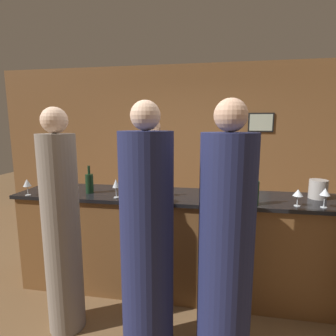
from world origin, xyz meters
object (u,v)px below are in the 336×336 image
(guest_3, at_px, (147,245))
(wine_bottle_2, at_px, (154,187))
(ice_bucket, at_px, (318,189))
(guest_1, at_px, (62,229))
(wine_bottle_0, at_px, (89,183))
(bartender, at_px, (153,192))
(guest_0, at_px, (226,249))
(wine_bottle_1, at_px, (254,192))

(guest_3, height_order, wine_bottle_2, guest_3)
(wine_bottle_2, xyz_separation_m, ice_bucket, (1.53, 0.21, -0.01))
(wine_bottle_2, bearing_deg, guest_3, -81.80)
(guest_1, bearing_deg, wine_bottle_2, 40.44)
(ice_bucket, bearing_deg, wine_bottle_0, -175.67)
(bartender, height_order, wine_bottle_0, bartender)
(guest_0, xyz_separation_m, wine_bottle_2, (-0.65, 0.67, 0.25))
(wine_bottle_0, bearing_deg, guest_0, -28.13)
(wine_bottle_0, relative_size, wine_bottle_2, 1.01)
(guest_3, height_order, wine_bottle_1, guest_3)
(wine_bottle_1, xyz_separation_m, ice_bucket, (0.62, 0.31, -0.02))
(guest_3, distance_m, ice_bucket, 1.71)
(guest_3, bearing_deg, guest_1, 169.03)
(bartender, bearing_deg, guest_3, 101.23)
(ice_bucket, bearing_deg, wine_bottle_1, -153.42)
(guest_1, height_order, wine_bottle_0, guest_1)
(wine_bottle_0, distance_m, wine_bottle_2, 0.68)
(bartender, height_order, guest_0, guest_0)
(bartender, bearing_deg, wine_bottle_0, 62.48)
(wine_bottle_0, xyz_separation_m, wine_bottle_2, (0.68, -0.04, -0.00))
(guest_0, relative_size, wine_bottle_2, 6.73)
(guest_0, height_order, guest_1, guest_0)
(guest_0, height_order, wine_bottle_0, guest_0)
(bartender, xyz_separation_m, ice_bucket, (1.75, -0.72, 0.28))
(bartender, distance_m, wine_bottle_0, 1.04)
(guest_0, relative_size, guest_1, 1.02)
(guest_0, bearing_deg, wine_bottle_2, 133.95)
(guest_1, bearing_deg, guest_0, -5.28)
(guest_1, bearing_deg, guest_3, -10.97)
(bartender, height_order, wine_bottle_2, bartender)
(guest_0, xyz_separation_m, guest_1, (-1.29, 0.12, 0.00))
(wine_bottle_0, distance_m, ice_bucket, 2.22)
(bartender, bearing_deg, ice_bucket, 157.67)
(guest_1, bearing_deg, wine_bottle_1, 16.09)
(guest_0, bearing_deg, ice_bucket, 44.89)
(guest_3, height_order, ice_bucket, guest_3)
(wine_bottle_1, bearing_deg, guest_1, -163.91)
(bartender, relative_size, ice_bucket, 10.03)
(bartender, relative_size, wine_bottle_1, 6.08)
(bartender, xyz_separation_m, wine_bottle_2, (0.22, -0.93, 0.30))
(guest_1, relative_size, guest_3, 0.99)
(guest_1, relative_size, wine_bottle_1, 6.27)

